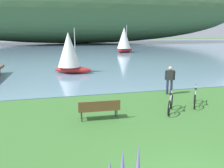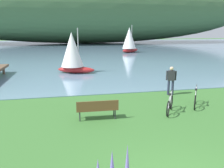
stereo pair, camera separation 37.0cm
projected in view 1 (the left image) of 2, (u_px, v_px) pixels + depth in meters
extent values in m
cube|color=#6B8EA8|center=(71.00, 47.00, 51.55)|extent=(180.00, 80.00, 0.04)
ellipsoid|color=#42663D|center=(80.00, 8.00, 66.40)|extent=(106.54, 28.00, 20.55)
cube|color=brown|center=(99.00, 109.00, 9.77)|extent=(1.81, 0.54, 0.05)
cube|color=brown|center=(100.00, 106.00, 9.52)|extent=(1.80, 0.10, 0.40)
cylinder|color=#2D2D33|center=(81.00, 114.00, 9.84)|extent=(0.05, 0.05, 0.45)
cylinder|color=#2D2D33|center=(115.00, 111.00, 10.13)|extent=(0.05, 0.05, 0.45)
cylinder|color=#2D2D33|center=(82.00, 117.00, 9.52)|extent=(0.05, 0.05, 0.45)
cylinder|color=#2D2D33|center=(117.00, 114.00, 9.81)|extent=(0.05, 0.05, 0.45)
torus|color=black|center=(195.00, 96.00, 12.04)|extent=(0.45, 0.63, 0.72)
torus|color=black|center=(195.00, 102.00, 11.08)|extent=(0.45, 0.63, 0.72)
cylinder|color=silver|center=(195.00, 92.00, 11.66)|extent=(0.37, 0.53, 0.61)
cylinder|color=silver|center=(196.00, 87.00, 11.56)|extent=(0.39, 0.57, 0.09)
cylinder|color=silver|center=(195.00, 94.00, 11.36)|extent=(0.10, 0.13, 0.54)
cylinder|color=silver|center=(195.00, 100.00, 11.27)|extent=(0.26, 0.37, 0.05)
cylinder|color=silver|center=(195.00, 95.00, 11.17)|extent=(0.23, 0.32, 0.56)
cylinder|color=silver|center=(195.00, 91.00, 11.95)|extent=(0.08, 0.09, 0.60)
cube|color=black|center=(196.00, 89.00, 11.26)|extent=(0.22, 0.26, 0.05)
cylinder|color=black|center=(196.00, 85.00, 11.84)|extent=(0.28, 0.41, 0.02)
torus|color=black|center=(172.00, 101.00, 11.12)|extent=(0.45, 0.63, 0.72)
torus|color=black|center=(169.00, 108.00, 10.16)|extent=(0.45, 0.63, 0.72)
cylinder|color=silver|center=(171.00, 97.00, 10.74)|extent=(0.37, 0.53, 0.61)
cylinder|color=silver|center=(171.00, 92.00, 10.64)|extent=(0.40, 0.57, 0.09)
cylinder|color=silver|center=(170.00, 100.00, 10.45)|extent=(0.11, 0.13, 0.54)
cylinder|color=silver|center=(170.00, 106.00, 10.35)|extent=(0.26, 0.37, 0.05)
cylinder|color=silver|center=(170.00, 101.00, 10.25)|extent=(0.23, 0.32, 0.56)
cylinder|color=silver|center=(172.00, 96.00, 11.03)|extent=(0.08, 0.09, 0.60)
cube|color=black|center=(171.00, 94.00, 10.34)|extent=(0.22, 0.25, 0.05)
cylinder|color=black|center=(172.00, 89.00, 10.92)|extent=(0.29, 0.41, 0.02)
cylinder|color=#282D47|center=(167.00, 87.00, 13.61)|extent=(0.14, 0.14, 0.88)
cylinder|color=#282D47|center=(171.00, 87.00, 13.60)|extent=(0.14, 0.14, 0.88)
cube|color=#2D2D33|center=(170.00, 75.00, 13.44)|extent=(0.43, 0.32, 0.60)
sphere|color=beige|center=(170.00, 68.00, 13.34)|extent=(0.22, 0.22, 0.22)
cylinder|color=#2D2D33|center=(166.00, 75.00, 13.45)|extent=(0.09, 0.09, 0.56)
cylinder|color=#2D2D33|center=(174.00, 75.00, 13.42)|extent=(0.09, 0.09, 0.56)
cone|color=#8470D1|center=(123.00, 161.00, 4.88)|extent=(0.11, 0.11, 0.53)
cone|color=#8470D1|center=(138.00, 160.00, 4.75)|extent=(0.12, 0.12, 0.74)
ellipsoid|color=#B22323|center=(125.00, 50.00, 39.71)|extent=(3.92, 3.20, 0.70)
cylinder|color=#B2B2B2|center=(127.00, 37.00, 39.39)|extent=(0.10, 0.10, 4.00)
cone|color=white|center=(124.00, 38.00, 38.94)|extent=(3.30, 3.30, 3.60)
ellipsoid|color=#B22323|center=(73.00, 70.00, 20.20)|extent=(3.49, 2.06, 0.59)
cylinder|color=#B2B2B2|center=(75.00, 48.00, 19.71)|extent=(0.08, 0.08, 3.37)
cone|color=white|center=(69.00, 50.00, 19.81)|extent=(2.58, 2.58, 3.04)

